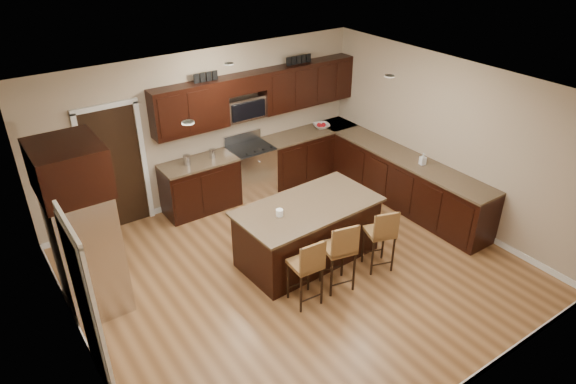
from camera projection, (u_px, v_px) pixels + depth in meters
floor at (299, 271)px, 7.56m from camera, size 6.00×6.00×0.00m
ceiling at (301, 95)px, 6.24m from camera, size 6.00×6.00×0.00m
wall_back at (206, 128)px, 8.87m from camera, size 6.00×0.00×6.00m
wall_left at (69, 271)px, 5.41m from camera, size 0.00×5.50×5.50m
wall_right at (448, 141)px, 8.39m from camera, size 0.00×5.50×5.50m
base_cabinets at (337, 173)px, 9.32m from camera, size 4.02×3.96×0.92m
upper_cabinets at (262, 92)px, 9.03m from camera, size 4.00×0.33×0.80m
range at (251, 170)px, 9.42m from camera, size 0.76×0.64×1.11m
microwave at (244, 108)px, 8.97m from camera, size 0.76×0.31×0.40m
doorway at (116, 169)px, 8.19m from camera, size 0.85×0.03×2.06m
pantry_door at (86, 310)px, 5.36m from camera, size 0.03×0.80×2.04m
letter_decor at (254, 68)px, 8.74m from camera, size 2.20×0.03×0.15m
island at (307, 233)px, 7.67m from camera, size 2.17×1.21×0.92m
stool_left at (308, 265)px, 6.65m from camera, size 0.41×0.41×1.03m
stool_mid at (341, 249)px, 6.91m from camera, size 0.48×0.48×1.08m
stool_right at (382, 233)px, 7.31m from camera, size 0.48×0.48×1.02m
refrigerator at (82, 228)px, 6.38m from camera, size 0.79×0.93×2.35m
floor_mat at (305, 213)px, 8.99m from camera, size 0.93×0.77×0.01m
fruit_bowl at (321, 126)px, 10.00m from camera, size 0.41×0.41×0.08m
soap_bottle at (423, 159)px, 8.55m from camera, size 0.11×0.11×0.20m
canister_tall at (187, 160)px, 8.55m from camera, size 0.12×0.12×0.18m
canister_short at (212, 153)px, 8.79m from camera, size 0.11×0.11×0.16m
island_jar at (280, 213)px, 7.15m from camera, size 0.10×0.10×0.10m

